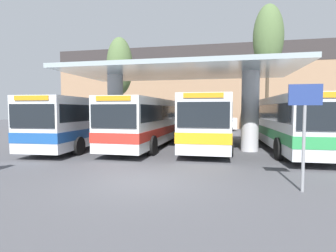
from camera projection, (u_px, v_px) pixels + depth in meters
The scene contains 11 objects.
ground_plane at pixel (143, 181), 8.76m from camera, with size 100.00×100.00×0.00m, color #4C4C51.
townhouse_backdrop at pixel (202, 80), 33.36m from camera, with size 40.00×0.58×10.59m.
station_canopy at pixel (179, 83), 15.78m from camera, with size 13.26×7.00×4.83m.
transit_bus_left_bay at pixel (84, 120), 16.93m from camera, with size 3.04×10.24×3.06m.
transit_bus_center_bay at pixel (150, 120), 17.19m from camera, with size 2.87×11.18×3.04m.
transit_bus_right_bay at pixel (208, 120), 16.52m from camera, with size 2.83×10.30×3.16m.
transit_bus_far_right_bay at pixel (287, 121), 15.68m from camera, with size 2.90×11.95×3.09m.
info_sign_platform at pixel (305, 116), 7.48m from camera, with size 0.90×0.09×3.11m.
poplar_tree_behind_left at pixel (268, 38), 23.25m from camera, with size 2.62×2.62×11.72m.
poplar_tree_behind_right at pixel (120, 67), 25.87m from camera, with size 2.56×2.56×9.52m.
parked_car_street at pixel (218, 122), 30.18m from camera, with size 4.33×2.26×2.05m.
Camera 1 is at (2.58, -8.28, 2.38)m, focal length 28.00 mm.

